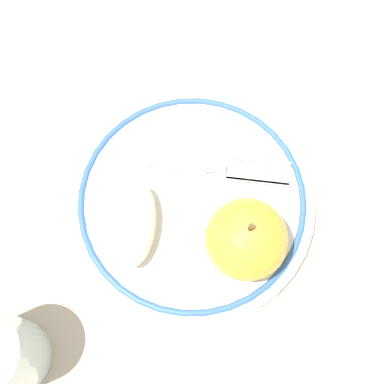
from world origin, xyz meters
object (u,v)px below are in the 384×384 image
Objects in this scene: apple_slice_front at (137,225)px; fork at (193,165)px; apple_red_whole at (246,239)px; plate at (192,201)px.

apple_slice_front reaches higher than fork.
apple_red_whole reaches higher than apple_slice_front.
fork reaches higher than plate.
apple_red_whole is at bearing -52.93° from plate.
apple_red_whole is at bearing -54.24° from fork.
fork is (-0.03, 0.08, -0.03)m from apple_red_whole.
apple_red_whole is 0.46× the size of fork.
fork is at bearing 81.68° from plate.
fork is at bearing 146.30° from apple_slice_front.
fork is at bearing 112.16° from apple_red_whole.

